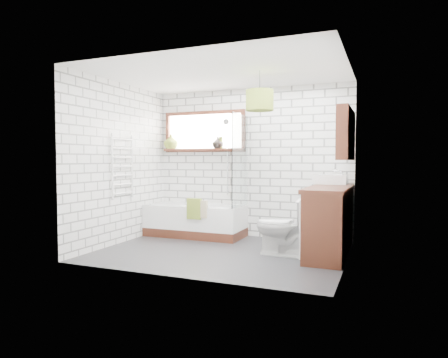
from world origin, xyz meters
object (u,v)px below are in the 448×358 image
at_px(bathtub, 195,220).
at_px(toilet, 284,226).
at_px(pendant, 260,100).
at_px(vanity, 330,220).
at_px(basin, 330,179).

relative_size(bathtub, toilet, 2.07).
xyz_separation_m(bathtub, pendant, (1.42, -0.91, 1.83)).
bearing_deg(toilet, vanity, 121.23).
xyz_separation_m(toilet, pendant, (-0.32, -0.14, 1.70)).
bearing_deg(bathtub, basin, 0.84).
distance_m(vanity, toilet, 0.65).
bearing_deg(vanity, bathtub, 168.50).
distance_m(bathtub, pendant, 2.49).
bearing_deg(pendant, toilet, 23.24).
bearing_deg(pendant, bathtub, 147.23).
distance_m(vanity, basin, 0.74).
bearing_deg(bathtub, toilet, -24.15).
distance_m(vanity, pendant, 1.90).
relative_size(basin, toilet, 0.60).
bearing_deg(basin, bathtub, -179.16).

